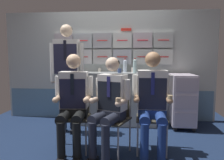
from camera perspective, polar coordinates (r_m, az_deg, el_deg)
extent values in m
cube|color=#172644|center=(3.18, -3.79, -17.50)|extent=(4.80, 4.80, 0.04)
cube|color=#AEB7B6|center=(4.29, -0.96, 3.75)|extent=(4.20, 0.06, 2.15)
cube|color=slate|center=(4.35, -0.99, -6.51)|extent=(4.12, 0.01, 0.60)
cube|color=#A7B3BC|center=(4.41, -12.72, 6.10)|extent=(0.36, 0.06, 0.29)
cylinder|color=red|center=(4.38, -12.88, 6.09)|extent=(0.20, 0.01, 0.01)
cube|color=silver|center=(4.31, -7.74, 6.19)|extent=(0.36, 0.06, 0.29)
cylinder|color=red|center=(4.27, -7.85, 6.19)|extent=(0.20, 0.01, 0.01)
cube|color=#B4B4B7|center=(4.24, -2.55, 6.24)|extent=(0.36, 0.06, 0.29)
cylinder|color=red|center=(4.20, -2.62, 6.24)|extent=(0.20, 0.01, 0.01)
cube|color=#A6ACBB|center=(4.20, 2.78, 6.24)|extent=(0.36, 0.06, 0.29)
cylinder|color=red|center=(4.16, 2.76, 6.24)|extent=(0.20, 0.01, 0.01)
cube|color=#B3B8B9|center=(4.20, 8.15, 6.19)|extent=(0.36, 0.06, 0.29)
cylinder|color=red|center=(4.16, 8.18, 6.19)|extent=(0.20, 0.01, 0.01)
cube|color=silver|center=(4.24, 13.48, 6.08)|extent=(0.36, 0.06, 0.29)
cylinder|color=red|center=(4.20, 13.55, 6.08)|extent=(0.20, 0.01, 0.01)
cube|color=#B1A9B1|center=(4.43, -12.82, 10.19)|extent=(0.36, 0.06, 0.29)
cylinder|color=red|center=(4.39, -12.98, 10.22)|extent=(0.20, 0.01, 0.01)
cube|color=#B1BAC1|center=(4.32, -7.80, 10.39)|extent=(0.36, 0.06, 0.29)
cylinder|color=red|center=(4.28, -7.92, 10.42)|extent=(0.20, 0.01, 0.01)
cube|color=#A7AAB3|center=(4.25, -2.57, 10.51)|extent=(0.36, 0.06, 0.29)
cylinder|color=red|center=(4.21, -2.64, 10.55)|extent=(0.20, 0.01, 0.01)
cube|color=silver|center=(4.21, 2.81, 10.55)|extent=(0.36, 0.06, 0.29)
cylinder|color=red|center=(4.18, 2.78, 10.59)|extent=(0.20, 0.01, 0.01)
cube|color=#BEB3BE|center=(4.21, 8.22, 10.49)|extent=(0.36, 0.06, 0.29)
cylinder|color=red|center=(4.18, 8.25, 10.53)|extent=(0.20, 0.01, 0.01)
cube|color=#ADB4B5|center=(4.25, 13.59, 10.34)|extent=(0.36, 0.06, 0.29)
cylinder|color=red|center=(4.21, 13.66, 10.38)|extent=(0.20, 0.01, 0.01)
cube|color=red|center=(4.24, 3.82, 13.37)|extent=(0.20, 0.02, 0.05)
cube|color=#9AA0A1|center=(4.06, 0.90, -5.01)|extent=(1.51, 0.52, 0.94)
cube|color=gray|center=(3.99, 0.92, 1.83)|extent=(1.54, 0.53, 0.03)
sphere|color=black|center=(3.87, 16.52, -12.52)|extent=(0.07, 0.07, 0.07)
sphere|color=black|center=(3.94, 21.05, -12.34)|extent=(0.07, 0.07, 0.07)
sphere|color=black|center=(4.38, 15.12, -10.24)|extent=(0.07, 0.07, 0.07)
sphere|color=black|center=(4.44, 19.12, -10.13)|extent=(0.07, 0.07, 0.07)
cube|color=silver|center=(4.04, 18.14, -4.79)|extent=(0.40, 0.64, 0.88)
cube|color=#AFA4B6|center=(3.80, 19.08, -10.07)|extent=(0.35, 0.01, 0.24)
cube|color=#AFA4B6|center=(3.73, 19.24, -5.73)|extent=(0.35, 0.01, 0.24)
cube|color=#AFA4B6|center=(3.68, 19.40, -1.25)|extent=(0.35, 0.01, 0.24)
cylinder|color=#28282D|center=(3.69, 19.38, 0.75)|extent=(0.32, 0.02, 0.02)
cylinder|color=#A8AAAF|center=(2.89, -14.35, -15.10)|extent=(0.02, 0.02, 0.44)
cylinder|color=#A8AAAF|center=(2.81, -7.00, -15.51)|extent=(0.02, 0.02, 0.44)
cylinder|color=#A8AAAF|center=(3.21, -12.58, -12.82)|extent=(0.02, 0.02, 0.44)
cylinder|color=#A8AAAF|center=(3.15, -6.04, -13.10)|extent=(0.02, 0.02, 0.44)
cube|color=#3B372B|center=(2.94, -10.08, -9.85)|extent=(0.43, 0.43, 0.02)
cube|color=#3B372B|center=(3.07, -9.46, -5.09)|extent=(0.37, 0.05, 0.40)
cylinder|color=#A8AAAF|center=(3.10, -12.78, -5.05)|extent=(0.02, 0.02, 0.40)
cylinder|color=#A8AAAF|center=(3.03, -6.14, -5.18)|extent=(0.02, 0.02, 0.40)
cylinder|color=black|center=(2.70, -13.54, -15.36)|extent=(0.10, 0.10, 0.43)
cylinder|color=black|center=(2.66, -9.45, -15.61)|extent=(0.10, 0.10, 0.43)
cylinder|color=black|center=(2.78, -12.74, -9.53)|extent=(0.16, 0.39, 0.13)
cylinder|color=black|center=(2.74, -8.86, -9.68)|extent=(0.16, 0.39, 0.13)
cube|color=black|center=(2.92, -10.11, -8.51)|extent=(0.36, 0.22, 0.12)
cube|color=white|center=(2.88, -10.14, -2.58)|extent=(0.38, 0.23, 0.48)
cube|color=#1D203A|center=(2.78, -10.56, -3.70)|extent=(0.33, 0.04, 0.39)
cube|color=black|center=(2.76, -10.64, -1.15)|extent=(0.04, 0.01, 0.27)
cylinder|color=white|center=(2.92, -14.24, -1.50)|extent=(0.08, 0.08, 0.26)
cylinder|color=beige|center=(2.83, -14.35, -4.83)|extent=(0.09, 0.25, 0.07)
sphere|color=beige|center=(2.73, -14.97, -5.26)|extent=(0.08, 0.08, 0.08)
cylinder|color=white|center=(2.84, -5.97, -1.57)|extent=(0.08, 0.08, 0.26)
cylinder|color=beige|center=(2.76, -6.63, -4.99)|extent=(0.09, 0.25, 0.07)
sphere|color=beige|center=(2.65, -6.96, -5.44)|extent=(0.08, 0.08, 0.08)
sphere|color=beige|center=(2.84, -10.29, 4.96)|extent=(0.19, 0.19, 0.19)
ellipsoid|color=tan|center=(2.86, -10.24, 5.31)|extent=(0.20, 0.19, 0.13)
cylinder|color=#A8AAAF|center=(2.81, -5.22, -15.55)|extent=(0.02, 0.02, 0.44)
cylinder|color=#A8AAAF|center=(2.64, 1.66, -16.94)|extent=(0.02, 0.02, 0.44)
cylinder|color=#A8AAAF|center=(3.10, -1.51, -13.40)|extent=(0.02, 0.02, 0.44)
cylinder|color=#A8AAAF|center=(2.95, 4.81, -14.45)|extent=(0.02, 0.02, 0.44)
cube|color=#3B372B|center=(2.79, -0.07, -10.61)|extent=(0.52, 0.52, 0.02)
cube|color=#3B372B|center=(2.90, 1.68, -5.65)|extent=(0.35, 0.16, 0.40)
cylinder|color=#A8AAAF|center=(2.98, -1.54, -5.36)|extent=(0.02, 0.02, 0.40)
cylinder|color=#A8AAAF|center=(2.82, 4.90, -6.02)|extent=(0.02, 0.02, 0.40)
cylinder|color=#202432|center=(2.63, -5.25, -15.79)|extent=(0.10, 0.10, 0.43)
cylinder|color=#202432|center=(2.54, -1.75, -16.54)|extent=(0.10, 0.10, 0.43)
cylinder|color=#202432|center=(2.68, -3.40, -9.98)|extent=(0.26, 0.38, 0.13)
cylinder|color=#202432|center=(2.60, 0.01, -10.50)|extent=(0.26, 0.38, 0.13)
cube|color=#202432|center=(2.77, -0.07, -9.20)|extent=(0.37, 0.31, 0.12)
cube|color=white|center=(2.73, 0.13, -3.28)|extent=(0.39, 0.30, 0.45)
cube|color=black|center=(2.65, -0.86, -4.37)|extent=(0.30, 0.13, 0.36)
cube|color=navy|center=(2.62, -0.95, -1.85)|extent=(0.04, 0.02, 0.25)
cylinder|color=white|center=(2.82, -3.50, -1.96)|extent=(0.08, 0.08, 0.25)
cylinder|color=beige|center=(2.75, -4.22, -5.22)|extent=(0.15, 0.24, 0.07)
sphere|color=beige|center=(2.66, -5.39, -5.60)|extent=(0.08, 0.08, 0.08)
cylinder|color=white|center=(2.64, 4.01, -2.54)|extent=(0.08, 0.08, 0.25)
cylinder|color=beige|center=(2.58, 2.66, -5.96)|extent=(0.15, 0.24, 0.07)
sphere|color=beige|center=(2.49, 1.66, -6.41)|extent=(0.08, 0.08, 0.08)
cylinder|color=tan|center=(2.48, 1.66, -5.51)|extent=(0.06, 0.06, 0.06)
sphere|color=beige|center=(2.69, 0.13, 4.25)|extent=(0.18, 0.18, 0.18)
ellipsoid|color=black|center=(2.70, 0.26, 4.60)|extent=(0.22, 0.22, 0.13)
cylinder|color=#A8AAAF|center=(2.80, 6.88, -15.62)|extent=(0.02, 0.02, 0.44)
cylinder|color=#A8AAAF|center=(2.82, 14.49, -15.61)|extent=(0.02, 0.02, 0.44)
cylinder|color=#A8AAAF|center=(3.14, 6.95, -13.18)|extent=(0.02, 0.02, 0.44)
cylinder|color=#A8AAAF|center=(3.16, 13.68, -13.20)|extent=(0.02, 0.02, 0.44)
cube|color=#3B372B|center=(2.90, 10.59, -10.07)|extent=(0.41, 0.41, 0.02)
cube|color=#3B372B|center=(3.03, 10.48, -5.24)|extent=(0.37, 0.04, 0.40)
cylinder|color=#A8AAAF|center=(3.02, 7.06, -5.24)|extent=(0.02, 0.02, 0.40)
cylinder|color=#A8AAAF|center=(3.04, 13.89, -5.30)|extent=(0.02, 0.02, 0.40)
cylinder|color=navy|center=(2.61, 8.71, -15.97)|extent=(0.10, 0.10, 0.43)
cylinder|color=navy|center=(2.63, 13.18, -15.95)|extent=(0.10, 0.10, 0.43)
cylinder|color=navy|center=(2.71, 8.72, -9.89)|extent=(0.14, 0.40, 0.13)
cylinder|color=navy|center=(2.72, 12.93, -9.90)|extent=(0.14, 0.40, 0.13)
cube|color=navy|center=(2.88, 10.62, -8.72)|extent=(0.36, 0.21, 0.12)
cube|color=white|center=(2.84, 10.73, -2.50)|extent=(0.39, 0.22, 0.50)
cube|color=#1C2135|center=(2.74, 10.84, -3.69)|extent=(0.35, 0.02, 0.40)
cube|color=navy|center=(2.71, 10.90, -0.98)|extent=(0.04, 0.01, 0.28)
cylinder|color=white|center=(2.83, 6.30, -1.34)|extent=(0.08, 0.08, 0.27)
cylinder|color=#A87E5A|center=(2.74, 6.63, -4.91)|extent=(0.08, 0.25, 0.07)
sphere|color=#A87E5A|center=(2.63, 6.59, -5.39)|extent=(0.08, 0.08, 0.08)
cylinder|color=white|center=(2.85, 15.16, -1.45)|extent=(0.08, 0.08, 0.27)
cylinder|color=#A87E5A|center=(2.76, 14.96, -4.99)|extent=(0.08, 0.25, 0.07)
sphere|color=#A87E5A|center=(2.65, 15.28, -5.46)|extent=(0.08, 0.08, 0.08)
cylinder|color=tan|center=(2.64, 15.31, -4.61)|extent=(0.06, 0.06, 0.06)
sphere|color=#A87E5A|center=(2.81, 10.89, 5.44)|extent=(0.20, 0.20, 0.20)
ellipsoid|color=black|center=(2.82, 10.88, 5.81)|extent=(0.20, 0.19, 0.14)
cube|color=black|center=(3.77, -13.20, -12.99)|extent=(0.11, 0.25, 0.06)
cube|color=black|center=(3.73, -10.14, -13.14)|extent=(0.11, 0.25, 0.06)
cylinder|color=black|center=(3.67, -13.13, -5.60)|extent=(0.12, 0.12, 0.92)
cylinder|color=black|center=(3.63, -10.35, -5.67)|extent=(0.12, 0.12, 0.92)
cube|color=white|center=(3.57, -12.01, 6.09)|extent=(0.41, 0.26, 0.56)
cube|color=#23243D|center=(3.45, -12.43, 5.52)|extent=(0.36, 0.04, 0.47)
cube|color=black|center=(3.45, -12.52, 7.76)|extent=(0.04, 0.01, 0.32)
cylinder|color=white|center=(3.63, -15.66, 4.61)|extent=(0.08, 0.08, 0.63)
sphere|color=beige|center=(3.65, -15.52, -0.30)|extent=(0.08, 0.08, 0.08)
cylinder|color=white|center=(3.53, -8.19, 4.74)|extent=(0.08, 0.08, 0.63)
sphere|color=beige|center=(3.55, -8.11, -0.32)|extent=(0.08, 0.08, 0.08)
sphere|color=beige|center=(3.59, -12.17, 12.81)|extent=(0.20, 0.20, 0.20)
ellipsoid|color=black|center=(3.61, -12.12, 13.07)|extent=(0.21, 0.19, 0.14)
cylinder|color=silver|center=(4.15, 3.52, 3.70)|extent=(0.08, 0.08, 0.22)
cone|color=silver|center=(4.14, 3.54, 5.37)|extent=(0.08, 0.08, 0.02)
cylinder|color=red|center=(4.14, 3.54, 5.67)|extent=(0.03, 0.03, 0.02)
cylinder|color=silver|center=(3.93, 6.14, 3.60)|extent=(0.07, 0.07, 0.23)
cone|color=silver|center=(3.93, 6.16, 5.43)|extent=(0.07, 0.07, 0.02)
cylinder|color=red|center=(3.92, 6.16, 5.75)|extent=(0.03, 0.03, 0.02)
cylinder|color=beige|center=(4.21, -3.33, 2.70)|extent=(0.06, 0.06, 0.07)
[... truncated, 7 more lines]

